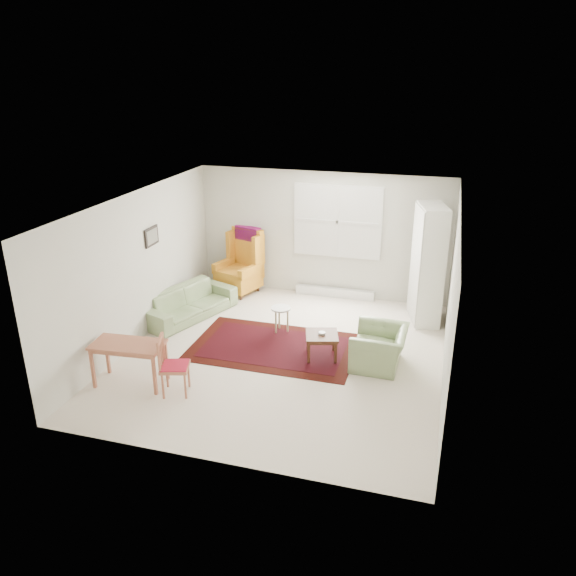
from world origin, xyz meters
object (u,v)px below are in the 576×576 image
(armchair, at_px, (380,344))
(cabinet, at_px, (428,265))
(sofa, at_px, (189,297))
(stool, at_px, (281,319))
(desk, at_px, (130,364))
(desk_chair, at_px, (175,365))
(wingback_chair, at_px, (238,262))
(coffee_table, at_px, (322,346))

(armchair, distance_m, cabinet, 2.11)
(sofa, relative_size, stool, 4.07)
(sofa, xyz_separation_m, desk, (0.21, -2.42, -0.05))
(desk_chair, bearing_deg, sofa, 4.60)
(wingback_chair, xyz_separation_m, cabinet, (3.74, -0.33, 0.41))
(armchair, distance_m, desk_chair, 3.11)
(wingback_chair, bearing_deg, desk, -75.27)
(sofa, distance_m, coffee_table, 2.85)
(stool, distance_m, cabinet, 2.79)
(stool, distance_m, desk, 2.78)
(wingback_chair, xyz_separation_m, desk, (-0.24, -3.80, -0.34))
(sofa, distance_m, cabinet, 4.38)
(cabinet, relative_size, desk_chair, 2.43)
(coffee_table, bearing_deg, stool, 141.22)
(desk, bearing_deg, coffee_table, 31.85)
(coffee_table, height_order, desk, desk)
(armchair, height_order, desk_chair, desk_chair)
(wingback_chair, height_order, stool, wingback_chair)
(coffee_table, relative_size, cabinet, 0.23)
(desk_chair, bearing_deg, stool, -37.04)
(coffee_table, height_order, stool, stool)
(armchair, relative_size, coffee_table, 1.84)
(wingback_chair, height_order, cabinet, cabinet)
(sofa, bearing_deg, armchair, -82.85)
(wingback_chair, height_order, desk, wingback_chair)
(stool, xyz_separation_m, desk_chair, (-0.86, -2.32, 0.21))
(armchair, xyz_separation_m, wingback_chair, (-3.17, 2.24, 0.30))
(armchair, height_order, wingback_chair, wingback_chair)
(coffee_table, relative_size, desk_chair, 0.57)
(cabinet, distance_m, desk_chair, 4.82)
(armchair, xyz_separation_m, desk, (-3.41, -1.56, -0.03))
(sofa, xyz_separation_m, wingback_chair, (0.45, 1.38, 0.28))
(armchair, relative_size, desk_chair, 1.05)
(cabinet, bearing_deg, desk_chair, -146.76)
(stool, relative_size, cabinet, 0.22)
(armchair, height_order, desk, armchair)
(desk, bearing_deg, stool, 54.67)
(coffee_table, xyz_separation_m, desk_chair, (-1.75, -1.60, 0.24))
(coffee_table, distance_m, cabinet, 2.57)
(coffee_table, relative_size, stool, 1.08)
(coffee_table, distance_m, stool, 1.14)
(sofa, xyz_separation_m, stool, (1.82, -0.14, -0.15))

